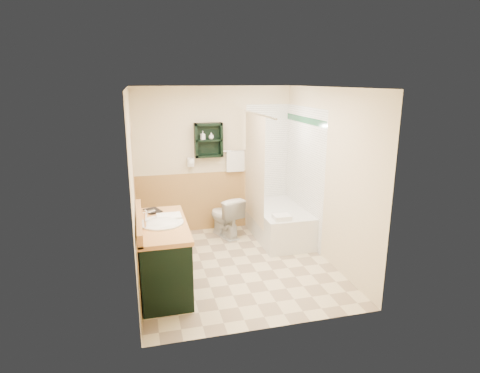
{
  "coord_description": "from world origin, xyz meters",
  "views": [
    {
      "loc": [
        -1.21,
        -4.94,
        2.48
      ],
      "look_at": [
        0.11,
        0.2,
        1.07
      ],
      "focal_mm": 30.0,
      "sensor_mm": 36.0,
      "label": 1
    }
  ],
  "objects_px": {
    "soap_bottle_a": "(203,138)",
    "soap_bottle_b": "(211,137)",
    "wall_shelf": "(209,140)",
    "bathtub": "(278,222)",
    "vanity": "(163,256)",
    "toilet": "(225,217)",
    "vanity_book": "(146,204)",
    "hair_dryer": "(191,162)"
  },
  "relations": [
    {
      "from": "toilet",
      "to": "soap_bottle_b",
      "type": "height_order",
      "value": "soap_bottle_b"
    },
    {
      "from": "soap_bottle_a",
      "to": "soap_bottle_b",
      "type": "xyz_separation_m",
      "value": [
        0.14,
        0.0,
        0.01
      ]
    },
    {
      "from": "vanity_book",
      "to": "wall_shelf",
      "type": "bearing_deg",
      "value": 29.09
    },
    {
      "from": "vanity_book",
      "to": "soap_bottle_b",
      "type": "distance_m",
      "value": 1.85
    },
    {
      "from": "hair_dryer",
      "to": "vanity",
      "type": "xyz_separation_m",
      "value": [
        -0.59,
        -1.81,
        -0.78
      ]
    },
    {
      "from": "wall_shelf",
      "to": "vanity",
      "type": "height_order",
      "value": "wall_shelf"
    },
    {
      "from": "bathtub",
      "to": "vanity_book",
      "type": "bearing_deg",
      "value": -158.99
    },
    {
      "from": "wall_shelf",
      "to": "bathtub",
      "type": "height_order",
      "value": "wall_shelf"
    },
    {
      "from": "toilet",
      "to": "vanity_book",
      "type": "relative_size",
      "value": 2.87
    },
    {
      "from": "wall_shelf",
      "to": "soap_bottle_a",
      "type": "height_order",
      "value": "wall_shelf"
    },
    {
      "from": "wall_shelf",
      "to": "vanity",
      "type": "relative_size",
      "value": 0.41
    },
    {
      "from": "vanity",
      "to": "soap_bottle_a",
      "type": "xyz_separation_m",
      "value": [
        0.8,
        1.78,
        1.18
      ]
    },
    {
      "from": "vanity",
      "to": "bathtub",
      "type": "bearing_deg",
      "value": 32.94
    },
    {
      "from": "vanity",
      "to": "soap_bottle_a",
      "type": "bearing_deg",
      "value": 65.75
    },
    {
      "from": "soap_bottle_a",
      "to": "vanity_book",
      "type": "bearing_deg",
      "value": -125.91
    },
    {
      "from": "vanity",
      "to": "soap_bottle_a",
      "type": "distance_m",
      "value": 2.27
    },
    {
      "from": "vanity",
      "to": "soap_bottle_b",
      "type": "relative_size",
      "value": 12.49
    },
    {
      "from": "vanity_book",
      "to": "soap_bottle_a",
      "type": "xyz_separation_m",
      "value": [
        0.97,
        1.33,
        0.64
      ]
    },
    {
      "from": "soap_bottle_b",
      "to": "wall_shelf",
      "type": "bearing_deg",
      "value": 173.43
    },
    {
      "from": "wall_shelf",
      "to": "soap_bottle_b",
      "type": "xyz_separation_m",
      "value": [
        0.04,
        -0.01,
        0.06
      ]
    },
    {
      "from": "wall_shelf",
      "to": "vanity_book",
      "type": "bearing_deg",
      "value": -128.4
    },
    {
      "from": "vanity_book",
      "to": "bathtub",
      "type": "bearing_deg",
      "value": -1.5
    },
    {
      "from": "vanity_book",
      "to": "soap_bottle_a",
      "type": "bearing_deg",
      "value": 31.58
    },
    {
      "from": "hair_dryer",
      "to": "vanity",
      "type": "bearing_deg",
      "value": -108.24
    },
    {
      "from": "bathtub",
      "to": "soap_bottle_a",
      "type": "distance_m",
      "value": 1.83
    },
    {
      "from": "bathtub",
      "to": "soap_bottle_a",
      "type": "bearing_deg",
      "value": 154.59
    },
    {
      "from": "bathtub",
      "to": "soap_bottle_a",
      "type": "xyz_separation_m",
      "value": [
        -1.12,
        0.53,
        1.34
      ]
    },
    {
      "from": "hair_dryer",
      "to": "wall_shelf",
      "type": "bearing_deg",
      "value": -4.76
    },
    {
      "from": "vanity_book",
      "to": "soap_bottle_b",
      "type": "relative_size",
      "value": 2.23
    },
    {
      "from": "vanity",
      "to": "soap_bottle_b",
      "type": "distance_m",
      "value": 2.33
    },
    {
      "from": "wall_shelf",
      "to": "bathtub",
      "type": "relative_size",
      "value": 0.37
    },
    {
      "from": "vanity",
      "to": "toilet",
      "type": "xyz_separation_m",
      "value": [
        1.09,
        1.48,
        -0.09
      ]
    },
    {
      "from": "hair_dryer",
      "to": "bathtub",
      "type": "height_order",
      "value": "hair_dryer"
    },
    {
      "from": "wall_shelf",
      "to": "hair_dryer",
      "type": "distance_m",
      "value": 0.46
    },
    {
      "from": "vanity",
      "to": "bathtub",
      "type": "relative_size",
      "value": 0.88
    },
    {
      "from": "vanity",
      "to": "toilet",
      "type": "distance_m",
      "value": 1.84
    },
    {
      "from": "wall_shelf",
      "to": "toilet",
      "type": "bearing_deg",
      "value": -57.15
    },
    {
      "from": "hair_dryer",
      "to": "toilet",
      "type": "bearing_deg",
      "value": -33.36
    },
    {
      "from": "vanity",
      "to": "soap_bottle_b",
      "type": "height_order",
      "value": "soap_bottle_b"
    },
    {
      "from": "wall_shelf",
      "to": "vanity",
      "type": "distance_m",
      "value": 2.29
    },
    {
      "from": "vanity",
      "to": "vanity_book",
      "type": "height_order",
      "value": "vanity_book"
    },
    {
      "from": "soap_bottle_a",
      "to": "vanity",
      "type": "bearing_deg",
      "value": -114.25
    }
  ]
}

